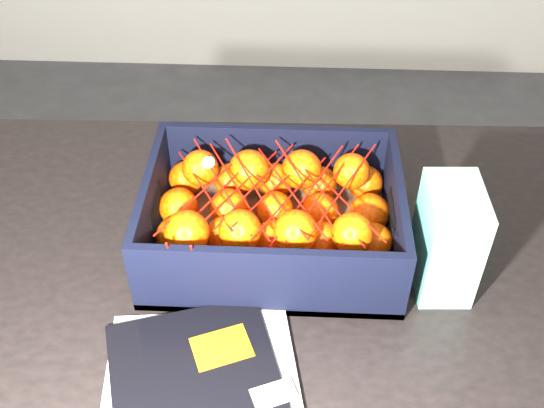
{
  "coord_description": "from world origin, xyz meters",
  "views": [
    {
      "loc": [
        -0.19,
        -0.79,
        1.48
      ],
      "look_at": [
        -0.22,
        -0.1,
        0.86
      ],
      "focal_mm": 42.98,
      "sensor_mm": 36.0,
      "label": 1
    }
  ],
  "objects_px": {
    "magazine_stack": "(201,402)",
    "produce_crate": "(273,225)",
    "retail_carton": "(448,239)",
    "table": "(229,319)"
  },
  "relations": [
    {
      "from": "produce_crate",
      "to": "retail_carton",
      "type": "height_order",
      "value": "retail_carton"
    },
    {
      "from": "retail_carton",
      "to": "produce_crate",
      "type": "bearing_deg",
      "value": 163.07
    },
    {
      "from": "produce_crate",
      "to": "retail_carton",
      "type": "distance_m",
      "value": 0.26
    },
    {
      "from": "table",
      "to": "magazine_stack",
      "type": "distance_m",
      "value": 0.24
    },
    {
      "from": "retail_carton",
      "to": "magazine_stack",
      "type": "bearing_deg",
      "value": -147.85
    },
    {
      "from": "magazine_stack",
      "to": "produce_crate",
      "type": "distance_m",
      "value": 0.3
    },
    {
      "from": "produce_crate",
      "to": "retail_carton",
      "type": "bearing_deg",
      "value": -14.41
    },
    {
      "from": "magazine_stack",
      "to": "produce_crate",
      "type": "relative_size",
      "value": 0.87
    },
    {
      "from": "magazine_stack",
      "to": "produce_crate",
      "type": "height_order",
      "value": "produce_crate"
    },
    {
      "from": "table",
      "to": "produce_crate",
      "type": "height_order",
      "value": "produce_crate"
    }
  ]
}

